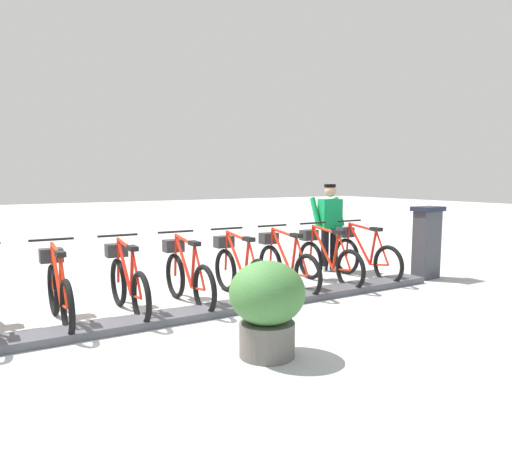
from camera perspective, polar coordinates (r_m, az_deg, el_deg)
The scene contains 12 objects.
ground_plane at distance 6.18m, azimuth -11.31°, elevation -9.85°, with size 60.00×60.00×0.00m, color #AFAEAC.
dock_rail_base at distance 6.16m, azimuth -11.32°, elevation -9.41°, with size 0.44×9.27×0.10m, color #47474C.
payment_kiosk at distance 9.06m, azimuth 19.45°, elevation -0.42°, with size 0.36×0.52×1.28m.
bike_docked_0 at distance 8.77m, azimuth 12.54°, elevation -1.98°, with size 1.72×0.54×1.02m.
bike_docked_1 at distance 8.21m, azimuth 8.30°, elevation -2.51°, with size 1.72×0.54×1.02m.
bike_docked_2 at distance 7.70m, azimuth 3.47°, elevation -3.08°, with size 1.72×0.54×1.02m.
bike_docked_3 at distance 7.25m, azimuth -2.01°, elevation -3.71°, with size 1.72×0.54×1.02m.
bike_docked_4 at distance 6.87m, azimuth -8.16°, elevation -4.38°, with size 1.72×0.54×1.02m.
bike_docked_5 at distance 6.59m, azimuth -14.94°, elevation -5.05°, with size 1.72×0.54×1.02m.
bike_docked_6 at distance 6.40m, azimuth -22.24°, elevation -5.69°, with size 1.72×0.54×1.02m.
worker_near_rack at distance 9.33m, azimuth 8.66°, elevation 1.61°, with size 0.53×0.67×1.66m.
planter_bush at distance 4.85m, azimuth 1.32°, elevation -7.79°, with size 0.76×0.76×0.97m.
Camera 1 is at (-5.55, 2.04, 1.79)m, focal length 33.96 mm.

